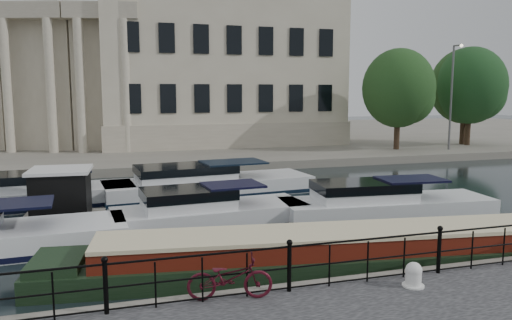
{
  "coord_description": "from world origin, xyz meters",
  "views": [
    {
      "loc": [
        -3.89,
        -12.44,
        5.07
      ],
      "look_at": [
        0.5,
        2.0,
        3.0
      ],
      "focal_mm": 35.0,
      "sensor_mm": 36.0,
      "label": 1
    }
  ],
  "objects_px": {
    "harbour_hut": "(62,198)",
    "bicycle": "(230,278)",
    "mooring_bollard": "(414,275)",
    "narrowboat": "(329,259)"
  },
  "relations": [
    {
      "from": "narrowboat",
      "to": "harbour_hut",
      "type": "bearing_deg",
      "value": 141.17
    },
    {
      "from": "bicycle",
      "to": "mooring_bollard",
      "type": "distance_m",
      "value": 4.33
    },
    {
      "from": "bicycle",
      "to": "narrowboat",
      "type": "distance_m",
      "value": 4.2
    },
    {
      "from": "mooring_bollard",
      "to": "narrowboat",
      "type": "relative_size",
      "value": 0.04
    },
    {
      "from": "bicycle",
      "to": "harbour_hut",
      "type": "relative_size",
      "value": 0.58
    },
    {
      "from": "narrowboat",
      "to": "harbour_hut",
      "type": "xyz_separation_m",
      "value": [
        -7.67,
        8.04,
        0.59
      ]
    },
    {
      "from": "bicycle",
      "to": "narrowboat",
      "type": "xyz_separation_m",
      "value": [
        3.45,
        2.29,
        -0.68
      ]
    },
    {
      "from": "mooring_bollard",
      "to": "narrowboat",
      "type": "xyz_separation_m",
      "value": [
        -0.84,
        2.83,
        -0.46
      ]
    },
    {
      "from": "harbour_hut",
      "to": "bicycle",
      "type": "bearing_deg",
      "value": -64.01
    },
    {
      "from": "mooring_bollard",
      "to": "narrowboat",
      "type": "distance_m",
      "value": 2.98
    }
  ]
}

